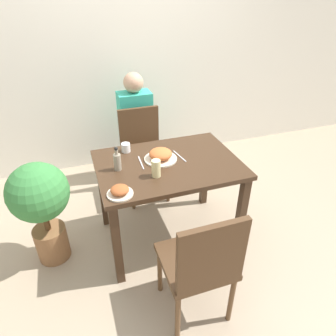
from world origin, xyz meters
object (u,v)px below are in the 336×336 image
Objects in this scene: potted_plant_left at (41,202)px; person_figure at (136,128)px; sauce_bottle at (117,161)px; drink_cup at (126,148)px; chair_near at (201,263)px; juice_glass at (156,168)px; chair_far at (143,149)px; food_plate at (161,155)px; side_plate at (120,191)px.

person_figure is (0.95, 0.99, 0.03)m from potted_plant_left.
person_figure reaches higher than sauce_bottle.
drink_cup is 0.28m from sauce_bottle.
chair_near is 0.70m from juice_glass.
sauce_bottle is at bearing -116.98° from chair_far.
potted_plant_left is at bearing 174.66° from sauce_bottle.
chair_far is 1.13m from potted_plant_left.
juice_glass is 0.29m from sauce_bottle.
chair_far is 0.93m from juice_glass.
juice_glass reaches higher than potted_plant_left.
sauce_bottle reaches higher than chair_near.
sauce_bottle reaches higher than food_plate.
side_plate is at bearing -111.72° from chair_far.
person_figure reaches higher than drink_cup.
chair_near is 0.88m from food_plate.
chair_near is 1.10m from drink_cup.
sauce_bottle is at bearing 144.22° from juice_glass.
juice_glass is at bearing -115.25° from food_plate.
chair_near is 3.52× the size of food_plate.
chair_near reaches higher than juice_glass.
chair_far is 4.80× the size of sauce_bottle.
person_figure is at bearing 72.81° from side_plate.
person_figure reaches higher than potted_plant_left.
potted_plant_left is (-0.93, -0.65, 0.05)m from chair_far.
juice_glass is at bearing -96.32° from person_figure.
juice_glass is at bearing -97.71° from chair_far.
side_plate is at bearing -98.32° from sauce_bottle.
food_plate is 2.00× the size of juice_glass.
side_plate is 0.92× the size of sauce_bottle.
chair_far is 12.44× the size of drink_cup.
drink_cup is (-0.24, -0.45, 0.28)m from chair_far.
chair_far is (0.03, 1.49, 0.00)m from chair_near.
chair_near is at bearing -52.72° from side_plate.
side_plate is 0.31m from sauce_bottle.
sauce_bottle is at bearing -114.06° from drink_cup.
chair_far is at bearing -91.30° from chair_near.
juice_glass reaches higher than side_plate.
chair_near is at bearing -91.30° from chair_far.
sauce_bottle is (0.05, 0.31, 0.04)m from side_plate.
chair_far is 5.20× the size of side_plate.
person_figure reaches higher than food_plate.
drink_cup reaches higher than side_plate.
sauce_bottle reaches higher than potted_plant_left.
chair_far is at bearing 61.43° from drink_cup.
side_plate is 1.36× the size of juice_glass.
person_figure is at bearing 87.98° from food_plate.
side_plate is 0.68m from potted_plant_left.
juice_glass is (-0.08, 0.62, 0.31)m from chair_near.
side_plate is (-0.40, -1.01, 0.27)m from chair_far.
juice_glass reaches higher than food_plate.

